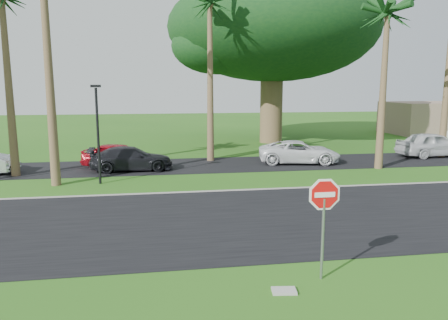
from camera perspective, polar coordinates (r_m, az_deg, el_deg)
ground at (r=13.69m, az=5.90°, el=-10.05°), size 120.00×120.00×0.00m
road at (r=15.52m, az=3.98°, el=-7.56°), size 120.00×8.00×0.02m
parking_strip at (r=25.58m, az=-1.33°, el=-0.63°), size 120.00×5.00×0.02m
curb at (r=19.34m, az=1.27°, el=-3.98°), size 120.00×0.12×0.06m
stop_sign_near at (r=10.59m, az=12.91°, el=-6.12°), size 1.05×0.07×2.62m
palm_left_mid at (r=24.81m, az=-27.05°, el=18.15°), size 5.00×5.00×10.00m
palm_center at (r=27.03m, az=-1.87°, el=19.43°), size 5.00×5.00×10.50m
palm_right_near at (r=25.87m, az=20.57°, el=17.09°), size 5.00×5.00×9.50m
canopy_tree at (r=35.94m, az=6.38°, el=16.62°), size 16.50×16.50×13.12m
streetlight_right at (r=21.18m, az=-16.17°, el=4.03°), size 0.45×0.25×4.64m
building_far at (r=47.29m, az=26.42°, el=4.97°), size 10.00×6.00×3.00m
car_red at (r=25.32m, az=-13.55°, el=0.56°), size 4.34×2.50×1.39m
car_dark at (r=24.32m, az=-12.02°, el=0.14°), size 4.54×2.02×1.29m
car_minivan at (r=26.40m, az=9.80°, el=1.00°), size 5.11×3.04×1.33m
car_pickup at (r=31.46m, az=25.59°, el=1.83°), size 4.85×2.28×1.60m
utility_slab at (r=10.40m, az=7.85°, el=-16.57°), size 0.59×0.42×0.06m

